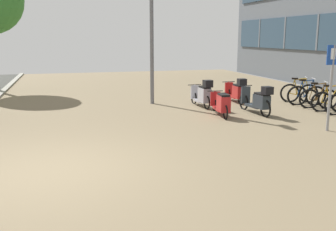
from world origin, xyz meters
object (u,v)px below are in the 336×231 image
bicycle_rack_04 (306,95)px  lamp_post (152,16)px  bicycle_rack_05 (299,93)px  parking_sign (332,78)px  bicycle_rack_02 (331,101)px  scooter_extra (237,91)px  scooter_mid (222,104)px  scooter_near (203,94)px  scooter_far (258,100)px  bicycle_rack_03 (319,98)px

bicycle_rack_04 → lamp_post: size_ratio=0.24×
bicycle_rack_05 → parking_sign: (-1.93, -4.20, 1.05)m
bicycle_rack_02 → scooter_extra: (-2.25, 2.46, 0.09)m
bicycle_rack_02 → scooter_mid: bearing=175.7°
bicycle_rack_02 → lamp_post: bearing=149.9°
scooter_near → parking_sign: size_ratio=0.74×
parking_sign → scooter_near: bearing=115.9°
bicycle_rack_05 → parking_sign: bearing=-114.7°
bicycle_rack_04 → bicycle_rack_05: bearing=78.7°
parking_sign → bicycle_rack_05: bearing=65.3°
bicycle_rack_02 → parking_sign: (-1.82, -2.23, 1.05)m
parking_sign → lamp_post: 6.64m
scooter_near → bicycle_rack_04: bearing=-8.5°
scooter_near → scooter_mid: 1.60m
bicycle_rack_05 → scooter_extra: bicycle_rack_05 is taller
scooter_far → parking_sign: bearing=-73.9°
bicycle_rack_03 → scooter_mid: bicycle_rack_03 is taller
scooter_mid → scooter_near: bearing=91.2°
scooter_mid → parking_sign: 3.34m
scooter_mid → bicycle_rack_05: bearing=23.4°
scooter_mid → parking_sign: bearing=-52.0°
scooter_extra → bicycle_rack_02: bearing=-47.5°
scooter_far → lamp_post: size_ratio=0.34×
bicycle_rack_05 → scooter_near: 3.93m
scooter_extra → parking_sign: size_ratio=0.77×
bicycle_rack_03 → scooter_mid: bearing=-174.4°
scooter_near → lamp_post: 3.35m
bicycle_rack_04 → scooter_near: scooter_near is taller
scooter_extra → lamp_post: (-3.11, 0.65, 2.73)m
bicycle_rack_02 → scooter_far: 2.55m
scooter_mid → bicycle_rack_04: bearing=15.3°
lamp_post → bicycle_rack_05: bearing=-11.7°
bicycle_rack_03 → scooter_extra: scooter_extra is taller
bicycle_rack_03 → scooter_near: bearing=162.2°
bicycle_rack_03 → scooter_near: 4.01m
bicycle_rack_02 → bicycle_rack_03: bicycle_rack_02 is taller
scooter_near → lamp_post: bearing=141.6°
bicycle_rack_04 → lamp_post: lamp_post is taller
bicycle_rack_02 → bicycle_rack_03: (0.00, 0.66, -0.00)m
scooter_far → lamp_post: lamp_post is taller
bicycle_rack_05 → bicycle_rack_04: bearing=-101.3°
scooter_near → parking_sign: bearing=-64.1°
bicycle_rack_05 → scooter_near: (-3.93, -0.09, 0.11)m
scooter_mid → lamp_post: size_ratio=0.32×
scooter_far → scooter_extra: bearing=82.5°
bicycle_rack_02 → bicycle_rack_05: bicycle_rack_05 is taller
bicycle_rack_05 → bicycle_rack_03: bearing=-94.6°
bicycle_rack_02 → scooter_extra: 3.33m
bicycle_rack_03 → bicycle_rack_04: bicycle_rack_04 is taller
scooter_far → scooter_extra: 2.22m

